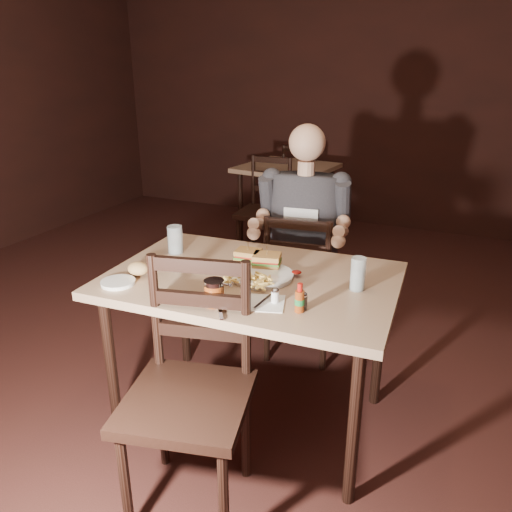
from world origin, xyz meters
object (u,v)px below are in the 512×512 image
at_px(bg_table, 287,175).
at_px(chair_near, 186,401).
at_px(bg_chair_far, 305,187).
at_px(syrup_dispenser, 214,293).
at_px(main_table, 252,291).
at_px(glass_left, 175,240).
at_px(bg_chair_near, 264,213).
at_px(hot_sauce, 300,298).
at_px(side_plate, 118,283).
at_px(chair_far, 302,284).
at_px(diner, 303,209).
at_px(glass_right, 358,274).
at_px(dinner_plate, 262,276).

height_order(bg_table, chair_near, chair_near).
bearing_deg(bg_chair_far, syrup_dispenser, 104.33).
height_order(chair_near, syrup_dispenser, chair_near).
height_order(main_table, syrup_dispenser, syrup_dispenser).
relative_size(glass_left, syrup_dispenser, 1.32).
relative_size(bg_chair_near, glass_left, 6.54).
bearing_deg(hot_sauce, side_plate, -174.40).
relative_size(main_table, chair_far, 1.47).
relative_size(bg_table, glass_left, 6.40).
xyz_separation_m(glass_left, syrup_dispenser, (0.46, -0.44, -0.02)).
bearing_deg(bg_table, bg_chair_near, -90.00).
bearing_deg(diner, hot_sauce, -79.11).
height_order(main_table, hot_sauce, hot_sauce).
bearing_deg(main_table, bg_chair_near, 111.73).
bearing_deg(diner, chair_near, -98.43).
height_order(bg_chair_far, diner, diner).
xyz_separation_m(main_table, bg_chair_near, (-0.79, 1.97, -0.24)).
bearing_deg(glass_left, glass_right, -3.92).
height_order(chair_far, bg_chair_far, chair_far).
bearing_deg(chair_far, syrup_dispenser, 81.02).
height_order(dinner_plate, side_plate, dinner_plate).
bearing_deg(bg_chair_near, diner, -61.80).
bearing_deg(diner, syrup_dispenser, -99.41).
bearing_deg(syrup_dispenser, diner, 85.07).
height_order(chair_far, syrup_dispenser, chair_far).
bearing_deg(chair_far, main_table, 81.53).
distance_m(main_table, diner, 0.68).
bearing_deg(bg_table, syrup_dispenser, -74.81).
height_order(chair_far, glass_right, glass_right).
bearing_deg(dinner_plate, hot_sauce, -42.45).
xyz_separation_m(main_table, syrup_dispenser, (-0.01, -0.32, 0.13)).
distance_m(diner, syrup_dispenser, 0.97).
distance_m(bg_chair_near, glass_right, 2.32).
bearing_deg(glass_left, chair_near, -55.85).
relative_size(chair_near, diner, 1.09).
bearing_deg(glass_left, hot_sauce, -24.36).
bearing_deg(chair_near, bg_chair_near, 94.06).
bearing_deg(bg_chair_far, bg_chair_near, 91.52).
xyz_separation_m(diner, side_plate, (-0.51, -0.96, -0.14)).
bearing_deg(dinner_plate, bg_chair_far, 105.22).
relative_size(chair_near, side_plate, 6.83).
relative_size(diner, side_plate, 6.28).
height_order(chair_near, hot_sauce, chair_near).
height_order(bg_chair_far, side_plate, bg_chair_far).
bearing_deg(chair_near, bg_chair_far, 89.10).
height_order(bg_table, glass_right, glass_right).
height_order(hot_sauce, syrup_dispenser, hot_sauce).
relative_size(hot_sauce, side_plate, 0.82).
xyz_separation_m(bg_table, side_plate, (0.29, -2.84, 0.10)).
bearing_deg(syrup_dispenser, side_plate, 176.66).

